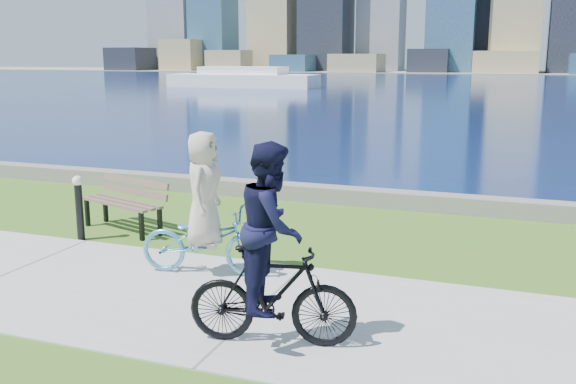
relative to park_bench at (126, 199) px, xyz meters
name	(u,v)px	position (x,y,z in m)	size (l,w,h in m)	color
ground	(259,309)	(3.80, -2.70, -0.58)	(320.00, 320.00, 0.00)	#375F19
concrete_path	(259,308)	(3.80, -2.70, -0.57)	(80.00, 3.50, 0.02)	#A4A49E
seawall	(370,197)	(3.80, 3.50, -0.40)	(90.00, 0.50, 0.35)	slate
bay_water	(500,84)	(3.80, 69.30, -0.57)	(320.00, 131.00, 0.01)	#0B1B49
far_shore	(513,72)	(3.80, 127.30, -0.52)	(320.00, 30.00, 0.12)	gray
ferry_near	(243,79)	(-21.10, 52.11, 0.31)	(15.66, 4.47, 2.12)	white
park_bench	(126,199)	(0.00, 0.00, 0.00)	(1.93, 1.16, 0.94)	black
bollard_lamp	(79,203)	(-0.36, -0.88, 0.08)	(0.19, 0.19, 1.15)	black
cyclist_woman	(204,222)	(2.54, -1.75, 0.22)	(1.01, 2.01, 2.10)	#4F9BC0
cyclist_man	(272,262)	(4.34, -3.61, 0.40)	(0.91, 1.94, 2.27)	black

